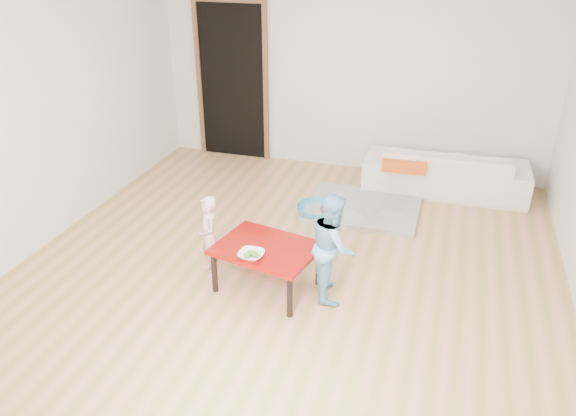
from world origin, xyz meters
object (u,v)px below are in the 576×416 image
at_px(red_table, 267,267).
at_px(child_pink, 209,236).
at_px(child_blue, 333,246).
at_px(bowl, 251,255).
at_px(basin, 317,211).
at_px(sofa, 445,170).

distance_m(red_table, child_pink, 0.61).
relative_size(red_table, child_blue, 0.89).
relative_size(red_table, bowl, 3.98).
relative_size(child_pink, basin, 1.71).
xyz_separation_m(bowl, basin, (0.14, 1.68, -0.38)).
bearing_deg(basin, child_pink, -115.43).
height_order(sofa, child_blue, child_blue).
height_order(child_pink, basin, child_pink).
xyz_separation_m(child_pink, basin, (0.66, 1.39, -0.32)).
distance_m(child_blue, basin, 1.53).
distance_m(red_table, basin, 1.48).
bearing_deg(bowl, child_blue, 25.23).
distance_m(sofa, child_pink, 3.19).
distance_m(sofa, child_blue, 2.64).
bearing_deg(sofa, child_blue, 70.72).
bearing_deg(child_pink, sofa, 103.01).
bearing_deg(child_blue, basin, 0.75).
xyz_separation_m(sofa, basin, (-1.30, -1.11, -0.21)).
bearing_deg(child_pink, child_blue, 51.33).
relative_size(sofa, bowl, 8.98).
distance_m(bowl, child_pink, 0.60).
relative_size(sofa, child_blue, 2.00).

